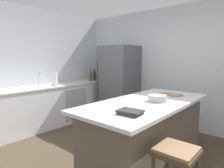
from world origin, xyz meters
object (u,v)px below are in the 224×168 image
(mixing_bowl, at_px, (157,98))
(cookbook_stack, at_px, (130,112))
(wine_bottle, at_px, (95,76))
(bar_stool, at_px, (176,161))
(paper_towel_roll, at_px, (55,79))
(sink_faucet, at_px, (39,79))
(soda_bottle, at_px, (99,75))
(kitchen_island, at_px, (147,133))
(refrigerator, at_px, (119,83))
(syrup_bottle, at_px, (97,76))
(whiskey_bottle, at_px, (91,77))
(cutting_board, at_px, (170,95))

(mixing_bowl, bearing_deg, cookbook_stack, -83.65)
(wine_bottle, relative_size, cookbook_stack, 1.20)
(bar_stool, relative_size, paper_towel_roll, 2.23)
(sink_faucet, bearing_deg, wine_bottle, 86.62)
(sink_faucet, xyz_separation_m, soda_bottle, (0.07, 1.75, -0.01))
(kitchen_island, relative_size, wine_bottle, 6.48)
(refrigerator, xyz_separation_m, bar_stool, (2.31, -2.01, -0.33))
(refrigerator, height_order, syrup_bottle, refrigerator)
(refrigerator, height_order, soda_bottle, refrigerator)
(refrigerator, distance_m, mixing_bowl, 2.18)
(whiskey_bottle, height_order, cutting_board, whiskey_bottle)
(paper_towel_roll, relative_size, soda_bottle, 0.84)
(bar_stool, height_order, syrup_bottle, syrup_bottle)
(paper_towel_roll, bearing_deg, bar_stool, -13.47)
(soda_bottle, height_order, cutting_board, soda_bottle)
(refrigerator, bearing_deg, soda_bottle, 169.17)
(bar_stool, bearing_deg, cutting_board, 117.30)
(refrigerator, bearing_deg, sink_faucet, -119.96)
(syrup_bottle, bearing_deg, whiskey_bottle, -102.54)
(soda_bottle, relative_size, mixing_bowl, 1.47)
(syrup_bottle, relative_size, whiskey_bottle, 0.98)
(kitchen_island, xyz_separation_m, wine_bottle, (-2.45, 1.35, 0.57))
(soda_bottle, bearing_deg, kitchen_island, -32.00)
(bar_stool, relative_size, whiskey_bottle, 2.57)
(wine_bottle, bearing_deg, mixing_bowl, -26.57)
(cookbook_stack, bearing_deg, sink_faucet, 170.29)
(cutting_board, bearing_deg, kitchen_island, -94.18)
(sink_faucet, bearing_deg, paper_towel_roll, 74.05)
(paper_towel_roll, height_order, syrup_bottle, paper_towel_roll)
(wine_bottle, relative_size, mixing_bowl, 1.30)
(sink_faucet, bearing_deg, syrup_bottle, 87.10)
(cutting_board, bearing_deg, cookbook_stack, -83.54)
(bar_stool, height_order, cutting_board, cutting_board)
(cookbook_stack, bearing_deg, kitchen_island, 105.75)
(whiskey_bottle, bearing_deg, cutting_board, -14.36)
(refrigerator, relative_size, soda_bottle, 4.85)
(syrup_bottle, relative_size, mixing_bowl, 1.05)
(sink_faucet, distance_m, cutting_board, 2.72)
(wine_bottle, bearing_deg, cutting_board, -16.50)
(wine_bottle, height_order, whiskey_bottle, wine_bottle)
(cookbook_stack, bearing_deg, refrigerator, 131.48)
(bar_stool, distance_m, cookbook_stack, 0.63)
(mixing_bowl, distance_m, cutting_board, 0.55)
(mixing_bowl, bearing_deg, wine_bottle, 153.43)
(wine_bottle, bearing_deg, sink_faucet, -93.38)
(sink_faucet, xyz_separation_m, wine_bottle, (0.09, 1.56, -0.02))
(kitchen_island, distance_m, bar_stool, 0.93)
(syrup_bottle, distance_m, cutting_board, 2.65)
(cutting_board, bearing_deg, wine_bottle, 163.50)
(kitchen_island, bearing_deg, sink_faucet, -175.37)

